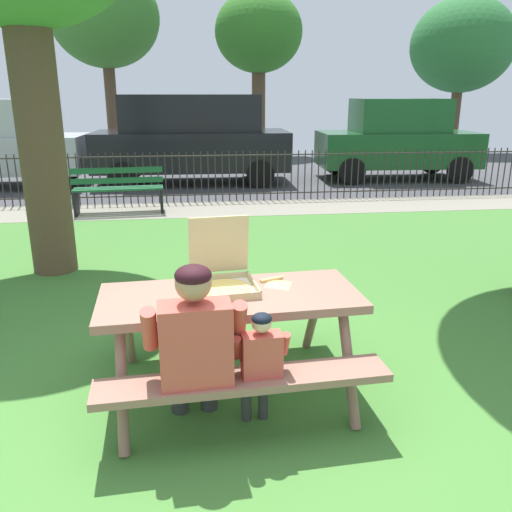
{
  "coord_description": "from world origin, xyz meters",
  "views": [
    {
      "loc": [
        -0.05,
        -3.04,
        2.1
      ],
      "look_at": [
        0.48,
        1.25,
        0.75
      ],
      "focal_mm": 36.64,
      "sensor_mm": 36.0,
      "label": 1
    }
  ],
  "objects_px": {
    "parked_car_center": "(397,139)",
    "child_at_table": "(259,361)",
    "picnic_table_foreground": "(230,317)",
    "park_bench_center": "(119,191)",
    "far_tree_midleft": "(105,18)",
    "far_tree_midright": "(462,46)",
    "pizza_slice_on_table": "(277,283)",
    "adult_at_table": "(195,345)",
    "far_tree_center": "(259,34)",
    "pizza_box_open": "(223,275)",
    "parked_car_left": "(192,137)"
  },
  "relations": [
    {
      "from": "far_tree_center",
      "to": "far_tree_midright",
      "type": "bearing_deg",
      "value": -0.0
    },
    {
      "from": "child_at_table",
      "to": "far_tree_center",
      "type": "height_order",
      "value": "far_tree_center"
    },
    {
      "from": "park_bench_center",
      "to": "parked_car_center",
      "type": "height_order",
      "value": "parked_car_center"
    },
    {
      "from": "picnic_table_foreground",
      "to": "far_tree_midleft",
      "type": "distance_m",
      "value": 16.3
    },
    {
      "from": "child_at_table",
      "to": "park_bench_center",
      "type": "relative_size",
      "value": 0.54
    },
    {
      "from": "pizza_box_open",
      "to": "park_bench_center",
      "type": "distance_m",
      "value": 6.32
    },
    {
      "from": "child_at_table",
      "to": "parked_car_left",
      "type": "xyz_separation_m",
      "value": [
        -0.33,
        10.03,
        0.57
      ]
    },
    {
      "from": "picnic_table_foreground",
      "to": "far_tree_midright",
      "type": "distance_m",
      "value": 18.53
    },
    {
      "from": "pizza_box_open",
      "to": "far_tree_center",
      "type": "xyz_separation_m",
      "value": [
        2.24,
        15.44,
        3.16
      ]
    },
    {
      "from": "picnic_table_foreground",
      "to": "child_at_table",
      "type": "height_order",
      "value": "child_at_table"
    },
    {
      "from": "parked_car_left",
      "to": "far_tree_center",
      "type": "xyz_separation_m",
      "value": [
        2.39,
        6.06,
        2.93
      ]
    },
    {
      "from": "child_at_table",
      "to": "park_bench_center",
      "type": "xyz_separation_m",
      "value": [
        -1.7,
        6.77,
        -0.11
      ]
    },
    {
      "from": "picnic_table_foreground",
      "to": "far_tree_midleft",
      "type": "bearing_deg",
      "value": 100.36
    },
    {
      "from": "adult_at_table",
      "to": "far_tree_center",
      "type": "height_order",
      "value": "far_tree_center"
    },
    {
      "from": "child_at_table",
      "to": "far_tree_center",
      "type": "bearing_deg",
      "value": 82.71
    },
    {
      "from": "picnic_table_foreground",
      "to": "adult_at_table",
      "type": "xyz_separation_m",
      "value": [
        -0.25,
        -0.52,
        0.06
      ]
    },
    {
      "from": "park_bench_center",
      "to": "far_tree_midright",
      "type": "distance_m",
      "value": 14.87
    },
    {
      "from": "pizza_box_open",
      "to": "parked_car_center",
      "type": "height_order",
      "value": "parked_car_center"
    },
    {
      "from": "parked_car_center",
      "to": "far_tree_midright",
      "type": "bearing_deg",
      "value": 52.93
    },
    {
      "from": "child_at_table",
      "to": "far_tree_midleft",
      "type": "relative_size",
      "value": 0.14
    },
    {
      "from": "parked_car_center",
      "to": "child_at_table",
      "type": "bearing_deg",
      "value": -115.61
    },
    {
      "from": "picnic_table_foreground",
      "to": "park_bench_center",
      "type": "bearing_deg",
      "value": 104.03
    },
    {
      "from": "adult_at_table",
      "to": "parked_car_left",
      "type": "height_order",
      "value": "parked_car_left"
    },
    {
      "from": "parked_car_center",
      "to": "far_tree_center",
      "type": "height_order",
      "value": "far_tree_center"
    },
    {
      "from": "pizza_slice_on_table",
      "to": "park_bench_center",
      "type": "bearing_deg",
      "value": 107.48
    },
    {
      "from": "child_at_table",
      "to": "park_bench_center",
      "type": "bearing_deg",
      "value": 104.1
    },
    {
      "from": "park_bench_center",
      "to": "parked_car_left",
      "type": "xyz_separation_m",
      "value": [
        1.37,
        3.26,
        0.68
      ]
    },
    {
      "from": "pizza_box_open",
      "to": "far_tree_center",
      "type": "distance_m",
      "value": 15.92
    },
    {
      "from": "child_at_table",
      "to": "parked_car_left",
      "type": "bearing_deg",
      "value": 91.9
    },
    {
      "from": "park_bench_center",
      "to": "far_tree_midleft",
      "type": "relative_size",
      "value": 0.27
    },
    {
      "from": "far_tree_midleft",
      "to": "parked_car_left",
      "type": "bearing_deg",
      "value": -66.36
    },
    {
      "from": "child_at_table",
      "to": "parked_car_center",
      "type": "relative_size",
      "value": 0.22
    },
    {
      "from": "picnic_table_foreground",
      "to": "park_bench_center",
      "type": "xyz_separation_m",
      "value": [
        -1.56,
        6.25,
        -0.18
      ]
    },
    {
      "from": "child_at_table",
      "to": "far_tree_midright",
      "type": "distance_m",
      "value": 18.91
    },
    {
      "from": "pizza_box_open",
      "to": "child_at_table",
      "type": "height_order",
      "value": "pizza_box_open"
    },
    {
      "from": "adult_at_table",
      "to": "far_tree_center",
      "type": "bearing_deg",
      "value": 81.34
    },
    {
      "from": "park_bench_center",
      "to": "far_tree_midleft",
      "type": "bearing_deg",
      "value": 97.85
    },
    {
      "from": "parked_car_center",
      "to": "far_tree_midright",
      "type": "height_order",
      "value": "far_tree_midright"
    },
    {
      "from": "picnic_table_foreground",
      "to": "pizza_slice_on_table",
      "type": "distance_m",
      "value": 0.43
    },
    {
      "from": "pizza_box_open",
      "to": "far_tree_midleft",
      "type": "relative_size",
      "value": 0.09
    },
    {
      "from": "park_bench_center",
      "to": "far_tree_midright",
      "type": "bearing_deg",
      "value": 40.07
    },
    {
      "from": "far_tree_center",
      "to": "child_at_table",
      "type": "bearing_deg",
      "value": -97.29
    },
    {
      "from": "pizza_box_open",
      "to": "pizza_slice_on_table",
      "type": "height_order",
      "value": "pizza_box_open"
    },
    {
      "from": "far_tree_center",
      "to": "picnic_table_foreground",
      "type": "bearing_deg",
      "value": -98.03
    },
    {
      "from": "pizza_slice_on_table",
      "to": "far_tree_midleft",
      "type": "distance_m",
      "value": 16.17
    },
    {
      "from": "parked_car_center",
      "to": "far_tree_midleft",
      "type": "distance_m",
      "value": 10.46
    },
    {
      "from": "parked_car_left",
      "to": "parked_car_center",
      "type": "relative_size",
      "value": 1.17
    },
    {
      "from": "park_bench_center",
      "to": "pizza_box_open",
      "type": "bearing_deg",
      "value": -76.03
    },
    {
      "from": "far_tree_midleft",
      "to": "child_at_table",
      "type": "bearing_deg",
      "value": -79.49
    },
    {
      "from": "pizza_slice_on_table",
      "to": "far_tree_midleft",
      "type": "xyz_separation_m",
      "value": [
        -3.2,
        15.41,
        3.67
      ]
    }
  ]
}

